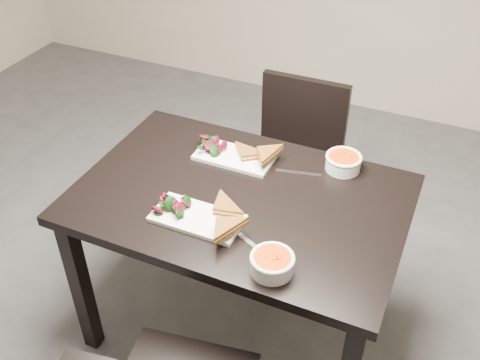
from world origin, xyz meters
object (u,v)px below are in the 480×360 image
at_px(table, 240,215).
at_px(chair_far, 294,157).
at_px(plate_near, 197,218).
at_px(plate_far, 234,157).
at_px(soup_bowl_far, 343,161).
at_px(soup_bowl_near, 272,263).

xyz_separation_m(table, chair_far, (-0.01, 0.67, -0.17)).
distance_m(chair_far, plate_near, 0.90).
distance_m(plate_far, soup_bowl_far, 0.43).
distance_m(chair_far, soup_bowl_near, 1.05).
height_order(soup_bowl_near, plate_far, soup_bowl_near).
distance_m(plate_near, soup_bowl_near, 0.34).
relative_size(table, plate_far, 3.89).
bearing_deg(chair_far, soup_bowl_near, -76.11).
xyz_separation_m(table, plate_far, (-0.12, 0.20, 0.11)).
distance_m(table, plate_near, 0.23).
distance_m(soup_bowl_near, soup_bowl_far, 0.61).
distance_m(table, chair_far, 0.69).
relative_size(plate_near, soup_bowl_near, 2.24).
relative_size(table, plate_near, 3.82).
height_order(chair_far, soup_bowl_near, chair_far).
height_order(table, plate_near, plate_near).
bearing_deg(plate_near, chair_far, 85.46).
bearing_deg(soup_bowl_near, plate_far, 125.51).
bearing_deg(soup_bowl_far, plate_near, -127.42).
bearing_deg(plate_far, soup_bowl_near, -54.49).
xyz_separation_m(soup_bowl_near, plate_far, (-0.36, 0.50, -0.03)).
bearing_deg(plate_far, table, -60.24).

